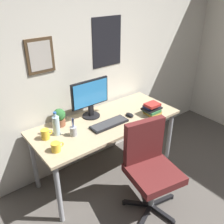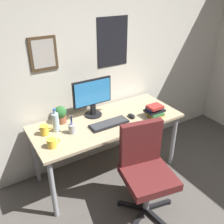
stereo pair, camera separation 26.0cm
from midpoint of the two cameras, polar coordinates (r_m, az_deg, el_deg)
The scene contains 12 objects.
wall_back at distance 2.90m, azimuth -1.58°, elevation 11.82°, with size 4.40×0.10×2.60m.
desk at distance 2.79m, azimuth 1.60°, elevation -3.36°, with size 1.67×0.70×0.74m.
office_chair at distance 2.48m, azimuth 10.70°, elevation -12.28°, with size 0.58×0.57×0.95m.
monitor at distance 2.75m, azimuth -1.82°, elevation 3.62°, with size 0.46×0.20×0.43m.
keyboard at distance 2.66m, azimuth 2.13°, elevation -2.77°, with size 0.43×0.15×0.03m.
computer_mouse at distance 2.82m, azimuth 7.16°, elevation -0.97°, with size 0.06×0.11×0.04m.
water_bottle at distance 2.55m, azimuth -10.00°, elevation -2.35°, with size 0.07×0.07×0.25m.
coffee_mug_near at distance 2.35m, azimuth -10.56°, elevation -7.13°, with size 0.12×0.09×0.09m.
coffee_mug_far at distance 2.54m, azimuth -12.43°, elevation -4.16°, with size 0.12×0.08×0.10m.
potted_plant at distance 2.69m, azimuth -9.04°, elevation -0.51°, with size 0.13×0.13×0.20m.
pen_cup at distance 2.52m, azimuth -6.31°, elevation -3.82°, with size 0.07×0.07×0.20m.
book_stack_left at distance 2.87m, azimuth 12.39°, elevation 0.23°, with size 0.22×0.16×0.14m.
Camera 2 is at (-1.28, -0.34, 2.11)m, focal length 39.80 mm.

